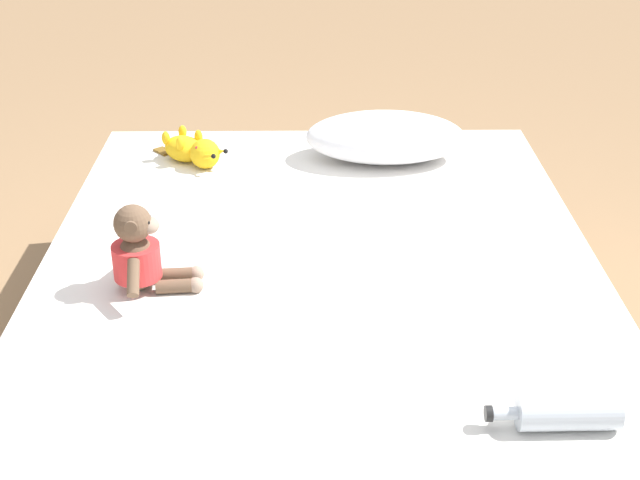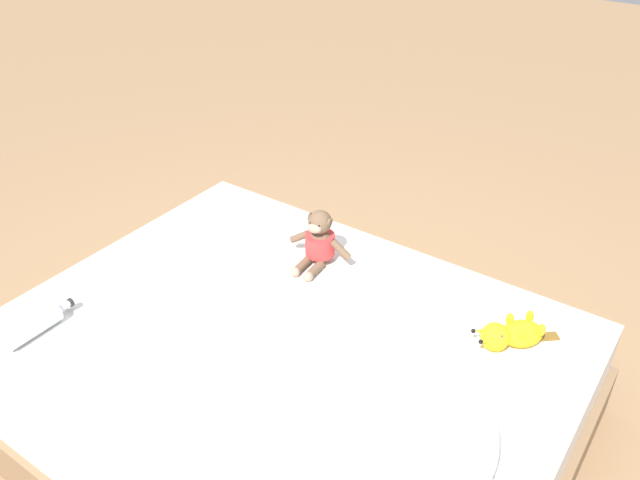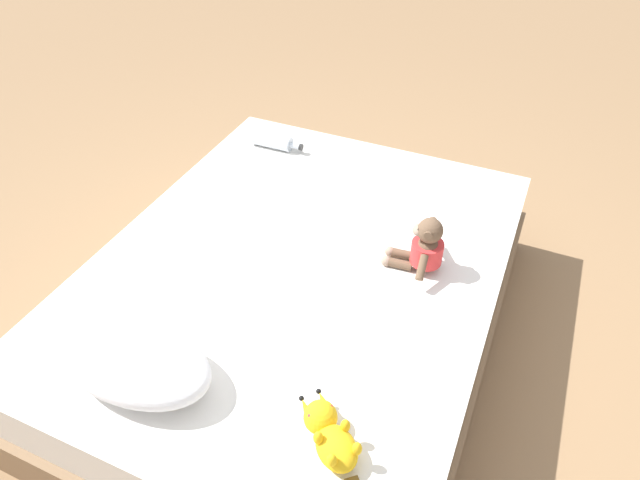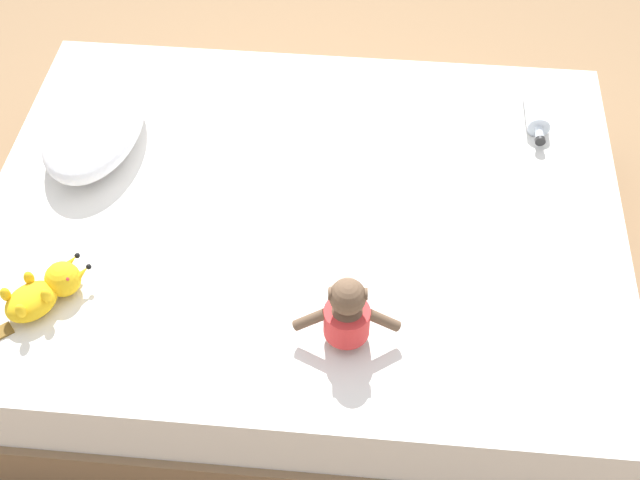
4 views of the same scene
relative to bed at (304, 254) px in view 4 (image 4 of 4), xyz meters
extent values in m
plane|color=#93704C|center=(0.00, 0.00, -0.21)|extent=(16.00, 16.00, 0.00)
cube|color=#846647|center=(0.00, 0.00, -0.10)|extent=(1.56, 2.00, 0.22)
cube|color=white|center=(0.00, 0.00, 0.11)|extent=(1.51, 1.94, 0.22)
ellipsoid|color=white|center=(0.23, 0.69, 0.30)|extent=(0.54, 0.31, 0.16)
ellipsoid|color=brown|center=(-0.47, -0.17, 0.30)|extent=(0.11, 0.12, 0.15)
cylinder|color=red|center=(-0.47, -0.17, 0.30)|extent=(0.13, 0.13, 0.09)
sphere|color=brown|center=(-0.47, -0.17, 0.41)|extent=(0.10, 0.10, 0.10)
ellipsoid|color=gray|center=(-0.43, -0.16, 0.40)|extent=(0.05, 0.06, 0.04)
sphere|color=black|center=(-0.43, -0.14, 0.42)|extent=(0.01, 0.01, 0.01)
sphere|color=black|center=(-0.43, -0.18, 0.42)|extent=(0.01, 0.01, 0.01)
cylinder|color=brown|center=(-0.47, -0.12, 0.42)|extent=(0.03, 0.01, 0.03)
cylinder|color=brown|center=(-0.46, -0.21, 0.42)|extent=(0.03, 0.01, 0.03)
cylinder|color=brown|center=(-0.47, -0.07, 0.31)|extent=(0.04, 0.10, 0.08)
cylinder|color=brown|center=(-0.46, -0.26, 0.31)|extent=(0.04, 0.10, 0.08)
cylinder|color=brown|center=(-0.37, -0.13, 0.24)|extent=(0.10, 0.04, 0.04)
cylinder|color=brown|center=(-0.37, -0.19, 0.24)|extent=(0.10, 0.04, 0.04)
sphere|color=gray|center=(-0.32, -0.12, 0.24)|extent=(0.04, 0.04, 0.04)
sphere|color=gray|center=(-0.32, -0.18, 0.24)|extent=(0.04, 0.04, 0.04)
ellipsoid|color=yellow|center=(-0.45, 0.69, 0.26)|extent=(0.19, 0.18, 0.08)
sphere|color=yellow|center=(-0.38, 0.63, 0.27)|extent=(0.10, 0.10, 0.10)
cone|color=yellow|center=(-0.32, 0.62, 0.28)|extent=(0.07, 0.06, 0.05)
sphere|color=black|center=(-0.30, 0.60, 0.29)|extent=(0.02, 0.02, 0.02)
cone|color=yellow|center=(-0.36, 0.58, 0.28)|extent=(0.07, 0.06, 0.05)
sphere|color=black|center=(-0.34, 0.56, 0.29)|extent=(0.02, 0.02, 0.02)
sphere|color=red|center=(-0.36, 0.65, 0.30)|extent=(0.02, 0.02, 0.02)
sphere|color=red|center=(-0.39, 0.60, 0.30)|extent=(0.02, 0.02, 0.02)
ellipsoid|color=yellow|center=(-0.40, 0.71, 0.30)|extent=(0.04, 0.04, 0.05)
ellipsoid|color=yellow|center=(-0.46, 0.64, 0.30)|extent=(0.04, 0.04, 0.05)
ellipsoid|color=yellow|center=(-0.46, 0.75, 0.30)|extent=(0.04, 0.04, 0.05)
ellipsoid|color=yellow|center=(-0.51, 0.69, 0.30)|extent=(0.04, 0.04, 0.05)
cylinder|color=silver|center=(0.49, -0.73, 0.26)|extent=(0.21, 0.08, 0.07)
cylinder|color=silver|center=(0.36, -0.73, 0.26)|extent=(0.05, 0.03, 0.03)
cylinder|color=black|center=(0.33, -0.73, 0.26)|extent=(0.01, 0.03, 0.03)
camera|label=1|loc=(-0.03, -2.17, 1.40)|focal=50.61mm
camera|label=2|loc=(1.33, 1.09, 1.74)|focal=36.16mm
camera|label=3|loc=(-0.75, 1.48, 1.72)|focal=31.92mm
camera|label=4|loc=(-1.78, -0.22, 2.14)|focal=48.33mm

